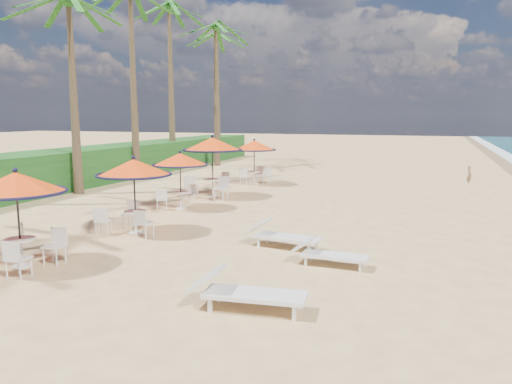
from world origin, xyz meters
TOP-DOWN VIEW (x-y plane):
  - ground at (0.00, 0.00)m, footprint 160.00×160.00m
  - scrub_hedge at (-13.50, 11.00)m, footprint 3.00×40.00m
  - station_0 at (-5.45, -0.43)m, footprint 2.22×2.22m
  - station_1 at (-4.89, 3.31)m, footprint 2.21×2.21m
  - station_2 at (-5.50, 7.31)m, footprint 2.09×2.16m
  - station_3 at (-5.47, 10.16)m, footprint 2.55×2.55m
  - station_4 at (-5.12, 14.50)m, footprint 2.22×2.22m
  - lounger_near at (0.30, -1.14)m, footprint 2.20×0.90m
  - lounger_mid at (1.18, 2.03)m, footprint 1.81×0.63m
  - lounger_far at (-0.33, 3.23)m, footprint 2.11×0.93m
  - palm_3 at (-11.49, 8.95)m, footprint 5.00×5.00m
  - palm_4 at (-11.82, 14.09)m, footprint 5.00×5.00m
  - palm_5 at (-12.69, 19.68)m, footprint 5.00×5.00m
  - palm_6 at (-10.79, 22.52)m, footprint 5.00×5.00m
  - palm_7 at (-12.28, 26.02)m, footprint 5.00×5.00m
  - person at (5.17, 18.50)m, footprint 0.34×0.41m

SIDE VIEW (x-z plane):
  - ground at x=0.00m, z-range 0.00..0.00m
  - lounger_mid at x=1.18m, z-range -0.02..0.62m
  - lounger_far at x=-0.33m, z-range -0.02..0.71m
  - lounger_near at x=0.30m, z-range -0.02..0.74m
  - person at x=5.17m, z-range 0.00..0.96m
  - scrub_hedge at x=-13.50m, z-range 0.00..1.80m
  - station_2 at x=-5.50m, z-range 0.57..2.76m
  - station_1 at x=-4.89m, z-range 0.53..2.84m
  - station_0 at x=-5.45m, z-range 0.53..2.85m
  - station_4 at x=-5.12m, z-range 0.54..2.85m
  - station_3 at x=-5.47m, z-range 0.62..3.28m
  - palm_3 at x=-11.49m, z-range 3.51..12.04m
  - palm_6 at x=-10.79m, z-range 3.97..13.57m
  - palm_7 at x=-12.28m, z-range 3.98..13.59m
  - palm_4 at x=-11.82m, z-range 4.15..14.14m
  - palm_5 at x=-12.69m, z-range 4.33..14.75m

